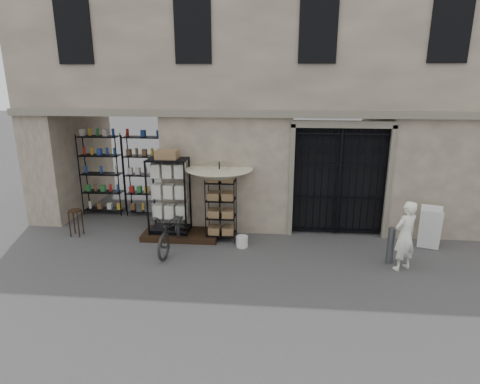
# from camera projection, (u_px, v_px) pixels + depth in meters

# --- Properties ---
(ground) EXTENTS (80.00, 80.00, 0.00)m
(ground) POSITION_uv_depth(u_px,v_px,m) (270.00, 267.00, 9.07)
(ground) COLOR black
(ground) RESTS_ON ground
(main_building) EXTENTS (14.00, 4.00, 9.00)m
(main_building) POSITION_uv_depth(u_px,v_px,m) (275.00, 64.00, 11.64)
(main_building) COLOR tan
(main_building) RESTS_ON ground
(shop_recess) EXTENTS (3.00, 1.70, 3.00)m
(shop_recess) POSITION_uv_depth(u_px,v_px,m) (118.00, 171.00, 11.72)
(shop_recess) COLOR black
(shop_recess) RESTS_ON ground
(shop_shelving) EXTENTS (2.70, 0.50, 2.50)m
(shop_shelving) POSITION_uv_depth(u_px,v_px,m) (124.00, 175.00, 12.27)
(shop_shelving) COLOR black
(shop_shelving) RESTS_ON ground
(iron_gate) EXTENTS (2.50, 0.21, 3.00)m
(iron_gate) POSITION_uv_depth(u_px,v_px,m) (338.00, 180.00, 10.68)
(iron_gate) COLOR black
(iron_gate) RESTS_ON ground
(step_platform) EXTENTS (2.00, 0.90, 0.15)m
(step_platform) POSITION_uv_depth(u_px,v_px,m) (181.00, 235.00, 10.73)
(step_platform) COLOR black
(step_platform) RESTS_ON ground
(display_cabinet) EXTENTS (1.00, 0.63, 2.15)m
(display_cabinet) POSITION_uv_depth(u_px,v_px,m) (169.00, 200.00, 10.51)
(display_cabinet) COLOR black
(display_cabinet) RESTS_ON step_platform
(wire_rack) EXTENTS (0.79, 0.60, 1.68)m
(wire_rack) POSITION_uv_depth(u_px,v_px,m) (221.00, 210.00, 10.40)
(wire_rack) COLOR black
(wire_rack) RESTS_ON ground
(market_umbrella) EXTENTS (1.53, 1.56, 2.47)m
(market_umbrella) POSITION_uv_depth(u_px,v_px,m) (219.00, 172.00, 10.32)
(market_umbrella) COLOR black
(market_umbrella) RESTS_ON ground
(white_bucket) EXTENTS (0.37, 0.37, 0.28)m
(white_bucket) POSITION_uv_depth(u_px,v_px,m) (242.00, 241.00, 10.12)
(white_bucket) COLOR silver
(white_bucket) RESTS_ON ground
(bicycle) EXTENTS (0.78, 1.08, 1.93)m
(bicycle) POSITION_uv_depth(u_px,v_px,m) (175.00, 249.00, 10.02)
(bicycle) COLOR black
(bicycle) RESTS_ON ground
(wooden_stool) EXTENTS (0.40, 0.40, 0.73)m
(wooden_stool) POSITION_uv_depth(u_px,v_px,m) (76.00, 222.00, 10.78)
(wooden_stool) COLOR black
(wooden_stool) RESTS_ON ground
(steel_bollard) EXTENTS (0.18, 0.18, 0.86)m
(steel_bollard) POSITION_uv_depth(u_px,v_px,m) (391.00, 245.00, 9.17)
(steel_bollard) COLOR slate
(steel_bollard) RESTS_ON ground
(shopkeeper) EXTENTS (1.32, 1.66, 0.38)m
(shopkeeper) POSITION_uv_depth(u_px,v_px,m) (401.00, 269.00, 9.00)
(shopkeeper) COLOR white
(shopkeeper) RESTS_ON ground
(easel_sign) EXTENTS (0.65, 0.70, 1.05)m
(easel_sign) POSITION_uv_depth(u_px,v_px,m) (430.00, 228.00, 9.92)
(easel_sign) COLOR silver
(easel_sign) RESTS_ON ground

